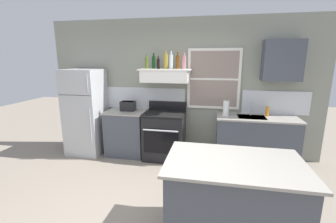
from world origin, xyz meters
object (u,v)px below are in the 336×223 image
Objects in this scene: bottle_amber_wine at (178,62)px; refrigerator at (86,112)px; bottle_clear_tall at (171,62)px; bottle_olive_oil_square at (147,63)px; dish_soap_bottle at (267,111)px; paper_towel_roll at (226,108)px; bottle_dark_green_wine at (154,62)px; bottle_balsamic_dark at (158,64)px; toaster at (128,106)px; stove_range at (165,135)px; kitchen_island at (232,201)px; bottle_rose_pink at (184,62)px; bottle_champagne_gold_foil at (166,61)px.

refrigerator is at bearing -174.68° from bottle_amber_wine.
bottle_olive_oil_square is at bearing 179.12° from bottle_clear_tall.
paper_towel_roll is at bearing -172.25° from dish_soap_bottle.
bottle_dark_green_wine is 1.24× the size of bottle_balsamic_dark.
refrigerator is at bearing -177.49° from bottle_balsamic_dark.
toaster reaches higher than dish_soap_bottle.
bottle_clear_tall is (0.36, -0.11, 0.01)m from bottle_dark_green_wine.
refrigerator is 1.59× the size of stove_range.
kitchen_island is at bearing -66.16° from bottle_amber_wine.
toaster is (0.89, 0.09, 0.14)m from refrigerator.
bottle_clear_tall reaches higher than toaster.
bottle_rose_pink reaches higher than kitchen_island.
bottle_clear_tall is at bearing -179.98° from bottle_rose_pink.
bottle_dark_green_wine reaches higher than dish_soap_bottle.
kitchen_island is (1.50, -1.99, -1.40)m from bottle_olive_oil_square.
refrigerator is 0.90m from toaster.
bottle_champagne_gold_foil is at bearing -8.63° from bottle_dark_green_wine.
bottle_amber_wine is at bearing 142.06° from bottle_rose_pink.
bottle_clear_tall is (0.12, 0.05, 1.42)m from stove_range.
bottle_balsamic_dark is at bearing 122.72° from kitchen_island.
bottle_olive_oil_square is (0.41, -0.02, 0.85)m from toaster.
bottle_balsamic_dark is at bearing -179.06° from bottle_clear_tall.
refrigerator is at bearing -177.98° from bottle_rose_pink.
refrigerator is 1.81m from bottle_balsamic_dark.
bottle_rose_pink is at bearing 2.02° from refrigerator.
bottle_rose_pink is 0.21× the size of kitchen_island.
paper_towel_roll is at bearing -7.06° from bottle_amber_wine.
bottle_clear_tall reaches higher than stove_range.
stove_range is (1.65, 0.02, -0.40)m from refrigerator.
bottle_clear_tall is (0.11, -0.07, -0.00)m from bottle_champagne_gold_foil.
bottle_olive_oil_square is at bearing -170.55° from bottle_amber_wine.
bottle_olive_oil_square is 0.92× the size of bottle_dark_green_wine.
bottle_amber_wine reaches higher than stove_range.
bottle_dark_green_wine is at bearing 147.01° from stove_range.
bottle_olive_oil_square is 0.47m from bottle_clear_tall.
bottle_amber_wine is (0.11, 0.10, -0.01)m from bottle_clear_tall.
stove_range is 1.44m from bottle_olive_oil_square.
paper_towel_roll is (2.80, 0.06, 0.18)m from refrigerator.
toaster is at bearing 174.66° from stove_range.
stove_range is 1.42m from bottle_clear_tall.
refrigerator is at bearing -177.40° from dish_soap_bottle.
bottle_amber_wine is 2.69m from kitchen_island.
bottle_amber_wine is 0.22× the size of kitchen_island.
stove_range is (0.76, -0.07, -0.54)m from toaster.
bottle_dark_green_wine reaches higher than kitchen_island.
bottle_champagne_gold_foil is at bearing -179.45° from dish_soap_bottle.
bottle_dark_green_wine is 1.59× the size of dish_soap_bottle.
bottle_champagne_gold_foil is 1.07× the size of bottle_amber_wine.
bottle_champagne_gold_foil is (0.77, 0.05, 0.87)m from toaster.
bottle_balsamic_dark is at bearing -2.46° from toaster.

